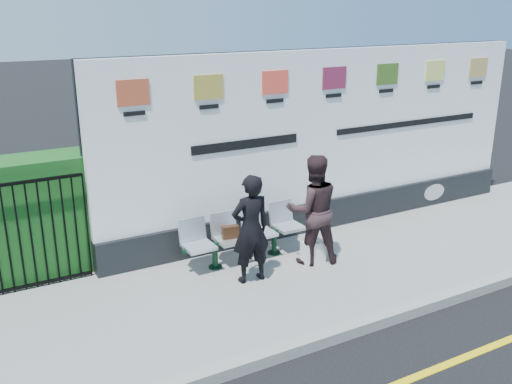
# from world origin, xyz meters

# --- Properties ---
(ground) EXTENTS (80.00, 80.00, 0.00)m
(ground) POSITION_xyz_m (0.00, 0.00, 0.00)
(ground) COLOR black
(pavement) EXTENTS (14.00, 3.00, 0.12)m
(pavement) POSITION_xyz_m (0.00, 2.50, 0.06)
(pavement) COLOR gray
(pavement) RESTS_ON ground
(kerb) EXTENTS (14.00, 0.18, 0.14)m
(kerb) POSITION_xyz_m (0.00, 1.00, 0.07)
(kerb) COLOR gray
(kerb) RESTS_ON ground
(yellow_line) EXTENTS (14.00, 0.10, 0.01)m
(yellow_line) POSITION_xyz_m (0.00, 0.00, 0.00)
(yellow_line) COLOR yellow
(yellow_line) RESTS_ON ground
(billboard) EXTENTS (8.00, 0.30, 3.00)m
(billboard) POSITION_xyz_m (0.50, 3.85, 1.42)
(billboard) COLOR black
(billboard) RESTS_ON pavement
(hedge) EXTENTS (2.35, 0.70, 1.70)m
(hedge) POSITION_xyz_m (-4.58, 4.30, 0.97)
(hedge) COLOR #18511A
(hedge) RESTS_ON pavement
(railing) EXTENTS (2.05, 0.06, 1.54)m
(railing) POSITION_xyz_m (-4.58, 3.85, 0.89)
(railing) COLOR black
(railing) RESTS_ON pavement
(bench) EXTENTS (1.94, 0.55, 0.41)m
(bench) POSITION_xyz_m (-1.40, 3.25, 0.33)
(bench) COLOR silver
(bench) RESTS_ON pavement
(woman_left) EXTENTS (0.57, 0.38, 1.54)m
(woman_left) POSITION_xyz_m (-1.63, 2.64, 0.89)
(woman_left) COLOR black
(woman_left) RESTS_ON pavement
(woman_right) EXTENTS (0.94, 0.82, 1.65)m
(woman_right) POSITION_xyz_m (-0.55, 2.74, 0.94)
(woman_right) COLOR #312022
(woman_right) RESTS_ON pavement
(handbag_brown) EXTENTS (0.25, 0.14, 0.19)m
(handbag_brown) POSITION_xyz_m (-1.65, 3.24, 0.63)
(handbag_brown) COLOR #311B0D
(handbag_brown) RESTS_ON bench
(carrier_bag_white) EXTENTS (0.34, 0.20, 0.34)m
(carrier_bag_white) POSITION_xyz_m (-0.55, 2.69, 0.29)
(carrier_bag_white) COLOR white
(carrier_bag_white) RESTS_ON pavement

